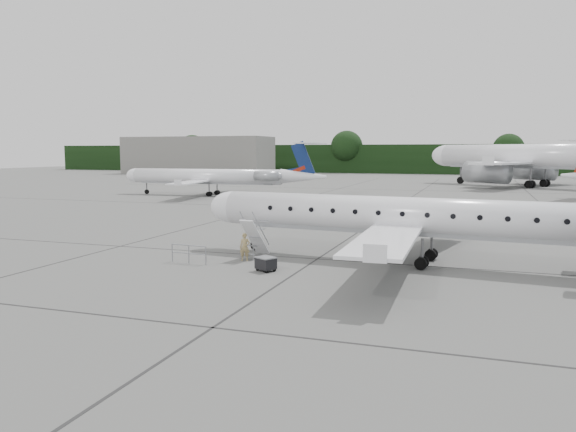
% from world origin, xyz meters
% --- Properties ---
extents(ground, '(320.00, 320.00, 0.00)m').
position_xyz_m(ground, '(0.00, 0.00, 0.00)').
color(ground, '#61615F').
rests_on(ground, ground).
extents(treeline, '(260.00, 4.00, 8.00)m').
position_xyz_m(treeline, '(0.00, 130.00, 4.00)').
color(treeline, black).
rests_on(treeline, ground).
extents(terminal_building, '(40.00, 14.00, 10.00)m').
position_xyz_m(terminal_building, '(-70.00, 110.00, 5.00)').
color(terminal_building, slate).
rests_on(terminal_building, ground).
extents(main_regional_jet, '(30.33, 23.23, 7.28)m').
position_xyz_m(main_regional_jet, '(-0.28, 3.51, 3.64)').
color(main_regional_jet, white).
rests_on(main_regional_jet, ground).
extents(airstair, '(1.06, 2.17, 2.28)m').
position_xyz_m(airstair, '(-8.93, 2.27, 1.14)').
color(airstair, white).
rests_on(airstair, ground).
extents(passenger, '(0.66, 0.53, 1.58)m').
position_xyz_m(passenger, '(-9.05, 1.07, 0.79)').
color(passenger, '#937E50').
rests_on(passenger, ground).
extents(safety_railing, '(2.20, 0.27, 1.00)m').
position_xyz_m(safety_railing, '(-11.73, -0.51, 0.50)').
color(safety_railing, gray).
rests_on(safety_railing, ground).
extents(baggage_cart, '(1.18, 1.11, 0.81)m').
position_xyz_m(baggage_cart, '(-6.96, -1.07, 0.40)').
color(baggage_cart, black).
rests_on(baggage_cart, ground).
extents(bg_narrowbody, '(50.24, 46.23, 14.69)m').
position_xyz_m(bg_narrowbody, '(10.80, 77.61, 7.35)').
color(bg_narrowbody, white).
rests_on(bg_narrowbody, ground).
extents(bg_regional_left, '(28.88, 21.31, 7.38)m').
position_xyz_m(bg_regional_left, '(-32.86, 42.70, 3.69)').
color(bg_regional_left, white).
rests_on(bg_regional_left, ground).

